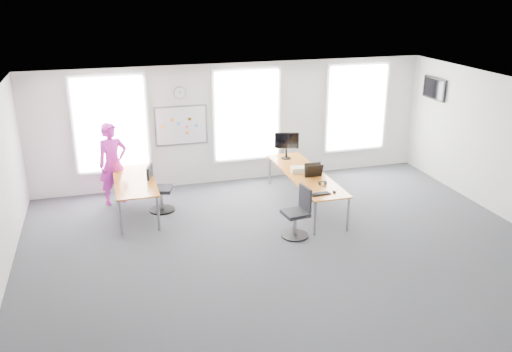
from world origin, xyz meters
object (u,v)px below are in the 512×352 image
object	(u,v)px
keyboard	(320,194)
monitor	(287,143)
person	(113,164)
headphones	(322,183)
desk_right	(305,176)
chair_right	(298,215)
chair_left	(158,191)
desk_left	(135,183)

from	to	relation	value
keyboard	monitor	bearing A→B (deg)	81.75
person	monitor	xyz separation A→B (m)	(4.10, -0.22, 0.21)
keyboard	headphones	distance (m)	0.55
desk_right	monitor	distance (m)	1.24
keyboard	headphones	bearing A→B (deg)	57.90
chair_right	monitor	world-z (taller)	monitor
chair_left	desk_right	bearing A→B (deg)	-84.65
keyboard	headphones	size ratio (longest dim) A/B	2.53
chair_left	monitor	distance (m)	3.31
chair_left	monitor	xyz separation A→B (m)	(3.19, 0.55, 0.69)
desk_left	monitor	size ratio (longest dim) A/B	3.31
chair_left	desk_left	bearing A→B (deg)	108.46
desk_right	desk_left	xyz separation A→B (m)	(-3.74, 0.59, 0.01)
person	keyboard	distance (m)	4.79
desk_left	headphones	bearing A→B (deg)	-19.70
desk_right	desk_left	distance (m)	3.78
chair_left	headphones	world-z (taller)	chair_left
chair_right	chair_left	size ratio (longest dim) A/B	0.97
monitor	chair_right	bearing A→B (deg)	-87.21
chair_left	monitor	world-z (taller)	monitor
desk_left	keyboard	distance (m)	4.03
chair_right	chair_left	xyz separation A→B (m)	(-2.54, 2.06, 0.01)
desk_left	monitor	distance (m)	3.75
chair_right	headphones	xyz separation A→B (m)	(0.79, 0.67, 0.36)
person	monitor	bearing A→B (deg)	-22.53
person	chair_left	bearing A→B (deg)	-59.69
desk_left	chair_left	xyz separation A→B (m)	(0.49, 0.02, -0.26)
person	keyboard	size ratio (longest dim) A/B	4.61
desk_right	headphones	distance (m)	0.78
desk_right	chair_right	bearing A→B (deg)	-115.89
chair_right	monitor	xyz separation A→B (m)	(0.65, 2.60, 0.70)
desk_left	keyboard	world-z (taller)	desk_left
headphones	monitor	distance (m)	1.97
desk_right	monitor	xyz separation A→B (m)	(-0.05, 1.16, 0.44)
keyboard	desk_right	bearing A→B (deg)	77.15
person	keyboard	bearing A→B (deg)	-53.00
keyboard	headphones	xyz separation A→B (m)	(0.24, 0.49, 0.03)
person	keyboard	xyz separation A→B (m)	(3.99, -2.64, -0.17)
person	monitor	distance (m)	4.11
desk_left	chair_left	distance (m)	0.55
chair_right	keyboard	world-z (taller)	chair_right
desk_left	headphones	distance (m)	4.06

